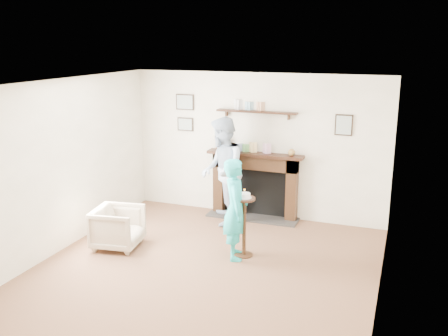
{
  "coord_description": "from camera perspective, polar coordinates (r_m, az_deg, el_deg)",
  "views": [
    {
      "loc": [
        2.42,
        -5.61,
        3.03
      ],
      "look_at": [
        -0.01,
        0.9,
        1.24
      ],
      "focal_mm": 40.0,
      "sensor_mm": 36.0,
      "label": 1
    }
  ],
  "objects": [
    {
      "name": "pedestal_table",
      "position": [
        7.11,
        2.33,
        -5.4
      ],
      "size": [
        0.31,
        0.31,
        1.0
      ],
      "color": "black",
      "rests_on": "ground"
    },
    {
      "name": "ground",
      "position": [
        6.82,
        -2.6,
        -11.94
      ],
      "size": [
        5.0,
        5.0,
        0.0
      ],
      "primitive_type": "plane",
      "color": "brown",
      "rests_on": "ground"
    },
    {
      "name": "armchair",
      "position": [
        7.78,
        -11.91,
        -8.78
      ],
      "size": [
        0.77,
        0.76,
        0.62
      ],
      "primitive_type": "imported",
      "rotation": [
        0.0,
        0.0,
        1.73
      ],
      "color": "tan",
      "rests_on": "ground"
    },
    {
      "name": "woman",
      "position": [
        7.28,
        1.27,
        -10.11
      ],
      "size": [
        0.52,
        0.62,
        1.45
      ],
      "primitive_type": "imported",
      "rotation": [
        0.0,
        0.0,
        1.96
      ],
      "color": "#1FB2A9",
      "rests_on": "ground"
    },
    {
      "name": "man",
      "position": [
        8.58,
        -0.21,
        -6.21
      ],
      "size": [
        0.97,
        1.07,
        1.81
      ],
      "primitive_type": "imported",
      "rotation": [
        0.0,
        0.0,
        -1.18
      ],
      "color": "#AAC2D5",
      "rests_on": "ground"
    },
    {
      "name": "room_shell",
      "position": [
        6.89,
        -0.52,
        2.69
      ],
      "size": [
        4.54,
        5.02,
        2.52
      ],
      "color": "beige",
      "rests_on": "ground"
    }
  ]
}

